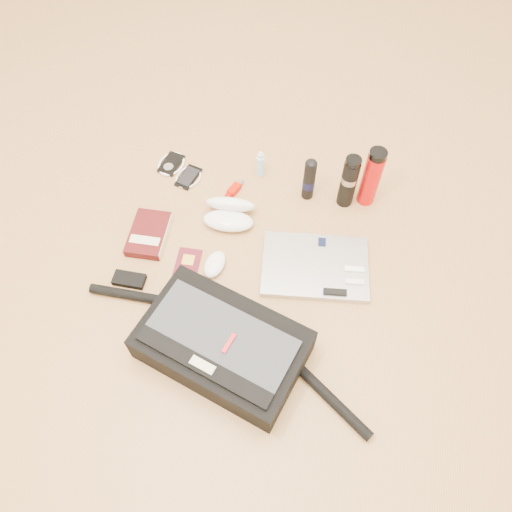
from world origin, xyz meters
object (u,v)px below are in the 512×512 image
Objects in this scene: messenger_bag at (222,344)px; book at (149,234)px; thermos_black at (349,181)px; thermos_red at (371,177)px; laptop at (316,267)px.

messenger_bag reaches higher than book.
thermos_red is at bearing 16.66° from thermos_black.
messenger_bag is at bearing -116.79° from thermos_black.
thermos_black is at bearing -163.34° from thermos_red.
laptop is 1.98× the size of book.
thermos_black is (0.08, 0.30, 0.10)m from laptop.
thermos_red reaches higher than laptop.
messenger_bag is 3.77× the size of thermos_red.
laptop is 1.67× the size of thermos_black.
laptop and book have the same top height.
messenger_bag is 4.93× the size of book.
messenger_bag is 0.73m from thermos_black.
thermos_red reaches higher than book.
thermos_black is 0.08m from thermos_red.
messenger_bag is 0.43m from laptop.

